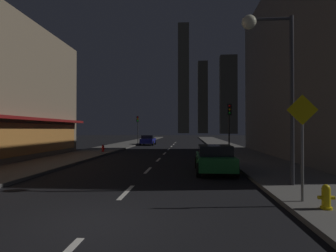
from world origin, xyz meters
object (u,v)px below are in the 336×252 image
Objects in this scene: fire_hydrant_yellow_near at (326,198)px; traffic_light_far_left at (138,123)px; car_parked_far at (148,140)px; pedestrian_crossing_sign at (302,138)px; traffic_light_near_right at (229,118)px; street_lamp_right at (270,57)px; car_parked_near at (214,159)px; fire_hydrant_far_left at (103,148)px.

traffic_light_far_left reaches higher than fire_hydrant_yellow_near.
fire_hydrant_yellow_near is (9.50, -31.10, -0.29)m from car_parked_far.
pedestrian_crossing_sign is (-0.30, 0.74, 1.56)m from fire_hydrant_yellow_near.
car_parked_far is at bearing 118.27° from traffic_light_near_right.
car_parked_far is 32.52m from fire_hydrant_yellow_near.
car_parked_far is 19.37m from traffic_light_near_right.
car_parked_near is at bearing 116.37° from street_lamp_right.
street_lamp_right is (11.28, -14.45, 4.61)m from fire_hydrant_far_left.
traffic_light_far_left reaches higher than fire_hydrant_far_left.
pedestrian_crossing_sign reaches higher than fire_hydrant_far_left.
street_lamp_right reaches higher than traffic_light_near_right.
traffic_light_near_right is (1.90, 7.46, 2.45)m from car_parked_near.
car_parked_far is 3.68m from traffic_light_far_left.
car_parked_far is 0.64× the size of street_lamp_right.
traffic_light_far_left reaches higher than car_parked_far.
street_lamp_right reaches higher than fire_hydrant_far_left.
fire_hydrant_far_left is 18.90m from street_lamp_right.
car_parked_near is 1.34× the size of pedestrian_crossing_sign.
traffic_light_far_left is at bearing 133.87° from car_parked_far.
street_lamp_right is (1.78, -3.59, 4.33)m from car_parked_near.
car_parked_near reaches higher than fire_hydrant_yellow_near.
traffic_light_near_right is at bearing 89.38° from street_lamp_right.
car_parked_near is 7.10m from fire_hydrant_yellow_near.
car_parked_near is 14.43m from fire_hydrant_far_left.
traffic_light_near_right is at bearing -61.73° from car_parked_far.
pedestrian_crossing_sign is at bearing -89.57° from traffic_light_near_right.
traffic_light_near_right is (-0.40, 14.17, 2.74)m from fire_hydrant_yellow_near.
street_lamp_right is (10.88, -29.95, 1.87)m from traffic_light_far_left.
traffic_light_near_right reaches higher than car_parked_near.
fire_hydrant_yellow_near is at bearing -56.12° from fire_hydrant_far_left.
fire_hydrant_yellow_near is 0.16× the size of traffic_light_near_right.
car_parked_near is 8.08m from traffic_light_near_right.
fire_hydrant_far_left is at bearing -99.65° from car_parked_far.
traffic_light_near_right is at bearing 75.71° from car_parked_near.
car_parked_near is 5.90m from street_lamp_right.
fire_hydrant_far_left is 12.21m from traffic_light_near_right.
traffic_light_far_left is (-11.40, 33.08, 2.74)m from fire_hydrant_yellow_near.
traffic_light_near_right is 21.87m from traffic_light_far_left.
car_parked_far is 1.01× the size of traffic_light_near_right.
pedestrian_crossing_sign is (0.22, -2.38, -3.05)m from street_lamp_right.
street_lamp_right reaches higher than pedestrian_crossing_sign.
car_parked_near reaches higher than fire_hydrant_far_left.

